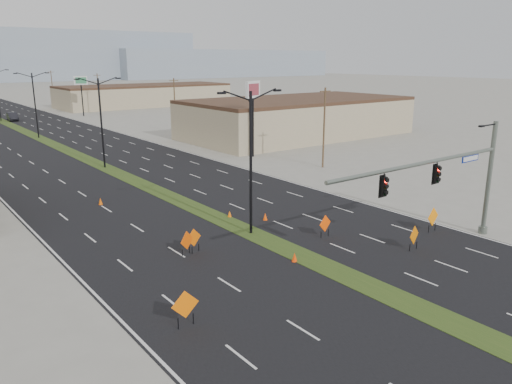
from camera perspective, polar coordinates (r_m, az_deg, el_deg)
ground at (r=27.80m, az=14.69°, el=-11.24°), size 600.00×600.00×0.00m
building_se_near at (r=81.30m, az=4.77°, el=8.35°), size 36.00×18.00×5.50m
building_se_far at (r=138.14m, az=-12.56°, el=10.65°), size 44.00×16.00×5.00m
mesa_east at (r=364.76m, az=-4.17°, el=14.45°), size 160.00×50.00×18.00m
signal_mast at (r=34.08m, az=21.54°, el=1.61°), size 16.30×0.60×8.00m
streetlight_0 at (r=34.28m, az=-0.60°, el=3.81°), size 5.15×0.24×10.02m
streetlight_1 at (r=58.90m, az=-17.28°, el=7.84°), size 5.15×0.24×10.02m
streetlight_2 at (r=85.62m, az=-23.95°, el=9.26°), size 5.15×0.24×10.02m
utility_pole_0 at (r=57.09m, az=7.78°, el=7.41°), size 1.60×0.20×9.00m
utility_pole_1 at (r=85.34m, az=-9.27°, el=9.82°), size 1.60×0.20×9.00m
utility_pole_2 at (r=117.28m, az=-17.55°, el=10.68°), size 1.60×0.20×9.00m
utility_pole_3 at (r=150.59m, az=-22.26°, el=11.08°), size 1.60×0.20×9.00m
car_mid at (r=112.79m, az=-26.07°, el=7.75°), size 2.09×5.03×1.62m
construction_sign_0 at (r=23.73m, az=-8.10°, el=-12.73°), size 1.37×0.18×1.82m
construction_sign_1 at (r=31.80m, az=-7.91°, el=-5.60°), size 1.14×0.50×1.63m
construction_sign_2 at (r=32.30m, az=-7.12°, el=-5.29°), size 1.17×0.29×1.58m
construction_sign_3 at (r=35.00m, az=7.90°, el=-3.68°), size 1.20×0.21×1.61m
construction_sign_4 at (r=33.92m, az=17.62°, el=-4.81°), size 1.23×0.31×1.67m
construction_sign_5 at (r=37.89m, az=19.56°, el=-2.77°), size 1.36×0.16×1.81m
cone_0 at (r=30.89m, az=4.43°, el=-7.45°), size 0.46×0.46×0.59m
cone_1 at (r=38.48m, az=1.06°, el=-2.83°), size 0.44×0.44×0.58m
cone_2 at (r=39.22m, az=-3.04°, el=-2.52°), size 0.38×0.38×0.56m
cone_3 at (r=44.53m, az=-17.35°, el=-1.03°), size 0.44×0.44×0.60m
pole_sign_east_near at (r=62.79m, az=-0.35°, el=10.99°), size 2.96×1.54×9.43m
pole_sign_east_far at (r=115.76m, az=-19.38°, el=11.59°), size 2.72×1.33×8.53m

